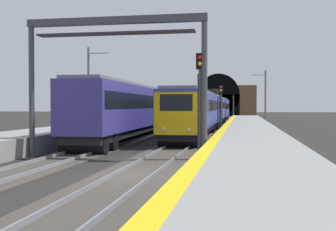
{
  "coord_description": "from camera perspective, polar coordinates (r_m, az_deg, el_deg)",
  "views": [
    {
      "loc": [
        -14.84,
        -3.83,
        2.6
      ],
      "look_at": [
        12.76,
        1.08,
        1.94
      ],
      "focal_mm": 44.9,
      "sensor_mm": 36.0,
      "label": 1
    }
  ],
  "objects": [
    {
      "name": "tunnel_portal",
      "position": [
        110.32,
        6.91,
        2.04
      ],
      "size": [
        3.04,
        19.28,
        10.89
      ],
      "color": "brown",
      "rests_on": "ground_plane"
    },
    {
      "name": "track_main_line",
      "position": [
        15.53,
        -4.38,
        -8.14
      ],
      "size": [
        160.0,
        3.15,
        0.21
      ],
      "color": "#423D38",
      "rests_on": "ground_plane"
    },
    {
      "name": "catenary_mast_far",
      "position": [
        42.73,
        -10.69,
        3.64
      ],
      "size": [
        0.22,
        2.22,
        8.42
      ],
      "color": "#595B60",
      "rests_on": "ground_plane"
    },
    {
      "name": "platform_right_edge_strip",
      "position": [
        14.98,
        5.0,
        -4.83
      ],
      "size": [
        112.0,
        0.5,
        0.01
      ],
      "primitive_type": "cube",
      "color": "yellow",
      "rests_on": "platform_right"
    },
    {
      "name": "overhead_signal_gantry",
      "position": [
        20.78,
        -7.25,
        8.7
      ],
      "size": [
        0.7,
        9.01,
        6.91
      ],
      "color": "#3F3F47",
      "rests_on": "ground_plane"
    },
    {
      "name": "railway_signal_near",
      "position": [
        19.82,
        4.39,
        2.41
      ],
      "size": [
        0.39,
        0.38,
        5.06
      ],
      "rotation": [
        0.0,
        0.0,
        3.14
      ],
      "color": "#38383D",
      "rests_on": "ground_plane"
    },
    {
      "name": "ground_plane",
      "position": [
        15.54,
        -4.38,
        -8.29
      ],
      "size": [
        320.0,
        320.0,
        0.0
      ],
      "primitive_type": "plane",
      "color": "#282623"
    },
    {
      "name": "catenary_mast_near",
      "position": [
        55.86,
        13.05,
        2.43
      ],
      "size": [
        0.22,
        1.94,
        7.19
      ],
      "color": "#595B60",
      "rests_on": "ground_plane"
    },
    {
      "name": "platform_right",
      "position": [
        14.99,
        11.87,
        -6.76
      ],
      "size": [
        112.0,
        4.07,
        0.98
      ],
      "primitive_type": "cube",
      "color": "gray",
      "rests_on": "ground_plane"
    },
    {
      "name": "train_main_approaching",
      "position": [
        52.39,
        5.9,
        0.86
      ],
      "size": [
        56.53,
        2.86,
        4.68
      ],
      "rotation": [
        0.0,
        0.0,
        3.15
      ],
      "color": "navy",
      "rests_on": "ground_plane"
    },
    {
      "name": "railway_signal_mid",
      "position": [
        38.82,
        7.18,
        1.42
      ],
      "size": [
        0.39,
        0.38,
        4.47
      ],
      "rotation": [
        0.0,
        0.0,
        3.14
      ],
      "color": "#38383D",
      "rests_on": "ground_plane"
    },
    {
      "name": "railway_signal_far",
      "position": [
        93.27,
        8.88,
        1.59
      ],
      "size": [
        0.39,
        0.38,
        4.98
      ],
      "rotation": [
        0.0,
        0.0,
        3.14
      ],
      "color": "#4C4C54",
      "rests_on": "ground_plane"
    },
    {
      "name": "train_adjacent_platform",
      "position": [
        40.62,
        -1.9,
        1.05
      ],
      "size": [
        39.56,
        3.12,
        4.18
      ],
      "rotation": [
        0.0,
        0.0,
        0.02
      ],
      "color": "navy",
      "rests_on": "ground_plane"
    },
    {
      "name": "track_adjacent_line",
      "position": [
        17.26,
        -19.47,
        -7.26
      ],
      "size": [
        160.0,
        2.79,
        0.21
      ],
      "color": "#423D38",
      "rests_on": "ground_plane"
    }
  ]
}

